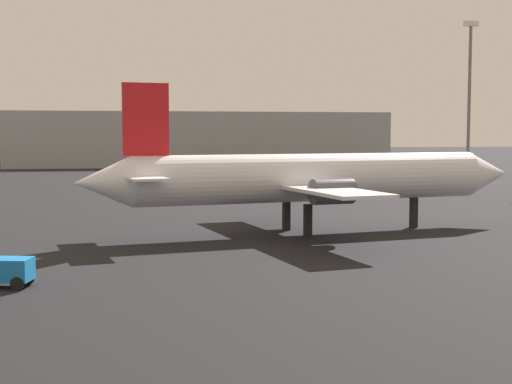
{
  "coord_description": "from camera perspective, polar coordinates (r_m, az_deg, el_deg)",
  "views": [
    {
      "loc": [
        -2.87,
        -12.85,
        6.85
      ],
      "look_at": [
        7.61,
        41.63,
        2.31
      ],
      "focal_mm": 51.73,
      "sensor_mm": 36.0,
      "label": 1
    }
  ],
  "objects": [
    {
      "name": "airplane_on_taxiway",
      "position": [
        49.87,
        4.22,
        1.1
      ],
      "size": [
        31.89,
        20.6,
        9.86
      ],
      "rotation": [
        0.0,
        0.0,
        0.17
      ],
      "color": "white",
      "rests_on": "ground_plane"
    },
    {
      "name": "baggage_cart",
      "position": [
        34.47,
        -18.93,
        -5.75
      ],
      "size": [
        2.65,
        1.89,
        1.3
      ],
      "rotation": [
        0.0,
        0.0,
        2.89
      ],
      "color": "#1972BF",
      "rests_on": "ground_plane"
    },
    {
      "name": "light_mast_right",
      "position": [
        121.24,
        16.17,
        7.56
      ],
      "size": [
        2.4,
        0.5,
        24.06
      ],
      "color": "slate",
      "rests_on": "ground_plane"
    },
    {
      "name": "terminal_building",
      "position": [
        153.11,
        -4.45,
        4.11
      ],
      "size": [
        75.57,
        21.22,
        10.78
      ],
      "primitive_type": "cube",
      "color": "#999EA3",
      "rests_on": "ground_plane"
    }
  ]
}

